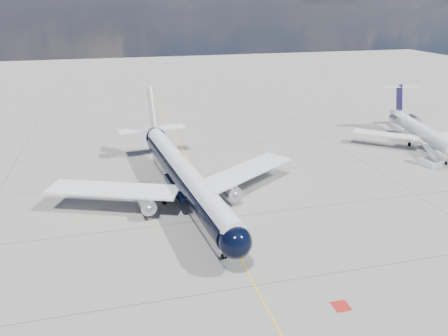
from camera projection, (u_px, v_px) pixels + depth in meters
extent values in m
plane|color=gray|center=(192.00, 166.00, 75.48)|extent=(320.00, 320.00, 0.00)
cube|color=yellow|center=(197.00, 177.00, 70.96)|extent=(0.16, 160.00, 0.01)
cube|color=maroon|center=(341.00, 306.00, 40.90)|extent=(1.60, 1.60, 0.01)
cylinder|color=black|center=(185.00, 178.00, 60.34)|extent=(7.34, 35.11, 3.49)
sphere|color=black|center=(235.00, 242.00, 44.29)|extent=(3.86, 3.86, 3.49)
cone|color=black|center=(152.00, 133.00, 79.00)|extent=(4.18, 6.78, 3.49)
cylinder|color=silver|center=(185.00, 172.00, 60.03)|extent=(6.78, 36.85, 2.73)
cube|color=black|center=(236.00, 239.00, 43.95)|extent=(2.32, 1.34, 0.51)
cube|color=silver|center=(113.00, 190.00, 58.64)|extent=(18.10, 10.79, 0.29)
cube|color=silver|center=(245.00, 171.00, 65.04)|extent=(17.17, 13.76, 0.29)
cube|color=black|center=(186.00, 186.00, 60.80)|extent=(4.86, 9.57, 0.92)
cylinder|color=#B2B2B9|center=(146.00, 202.00, 57.43)|extent=(2.51, 4.43, 2.06)
cylinder|color=#B2B2B9|center=(230.00, 189.00, 61.39)|extent=(2.51, 4.43, 2.06)
sphere|color=gray|center=(149.00, 208.00, 55.75)|extent=(1.12, 1.12, 1.01)
sphere|color=gray|center=(235.00, 195.00, 59.71)|extent=(1.12, 1.12, 1.01)
cube|color=silver|center=(145.00, 197.00, 57.34)|extent=(0.53, 2.95, 1.01)
cube|color=silver|center=(230.00, 184.00, 61.31)|extent=(0.53, 2.95, 1.01)
cube|color=silver|center=(151.00, 108.00, 76.92)|extent=(0.94, 5.83, 7.84)
cube|color=silver|center=(152.00, 129.00, 78.74)|extent=(12.20, 4.25, 0.20)
cylinder|color=gray|center=(224.00, 249.00, 48.07)|extent=(0.18, 0.18, 1.93)
cylinder|color=black|center=(223.00, 256.00, 48.31)|extent=(0.24, 0.66, 0.64)
cylinder|color=black|center=(226.00, 256.00, 48.43)|extent=(0.24, 0.66, 0.64)
cylinder|color=gray|center=(163.00, 194.00, 61.51)|extent=(0.26, 0.26, 1.75)
cylinder|color=gray|center=(203.00, 188.00, 63.46)|extent=(0.26, 0.26, 1.75)
cylinder|color=black|center=(164.00, 201.00, 61.33)|extent=(0.52, 1.05, 1.01)
cylinder|color=black|center=(162.00, 198.00, 62.21)|extent=(0.52, 1.05, 1.01)
cylinder|color=black|center=(204.00, 194.00, 63.28)|extent=(0.52, 1.05, 1.01)
cylinder|color=black|center=(202.00, 192.00, 64.16)|extent=(0.52, 1.05, 1.01)
cylinder|color=silver|center=(424.00, 133.00, 83.88)|extent=(7.18, 21.73, 2.66)
cone|color=silver|center=(394.00, 113.00, 97.05)|extent=(3.64, 5.37, 2.66)
cube|color=silver|center=(386.00, 135.00, 84.76)|extent=(11.43, 10.35, 0.22)
cylinder|color=#B2B2B9|center=(395.00, 119.00, 91.93)|extent=(2.11, 3.39, 1.48)
cylinder|color=#B2B2B9|center=(414.00, 119.00, 92.08)|extent=(2.11, 3.39, 1.48)
cube|color=silver|center=(397.00, 119.00, 91.94)|extent=(1.30, 1.75, 0.18)
cube|color=silver|center=(412.00, 119.00, 92.06)|extent=(1.30, 1.75, 0.18)
cube|color=#0F0A4B|center=(399.00, 98.00, 94.35)|extent=(1.11, 4.09, 6.03)
cube|color=silver|center=(400.00, 86.00, 94.05)|extent=(8.11, 3.59, 0.16)
cylinder|color=gray|center=(447.00, 160.00, 75.91)|extent=(0.19, 0.19, 1.67)
cylinder|color=black|center=(446.00, 163.00, 76.14)|extent=(0.30, 0.61, 0.59)
cylinder|color=gray|center=(410.00, 142.00, 85.48)|extent=(0.23, 0.23, 1.67)
cylinder|color=gray|center=(430.00, 142.00, 85.63)|extent=(0.23, 0.23, 1.67)
cylinder|color=black|center=(409.00, 144.00, 85.67)|extent=(0.48, 0.87, 0.83)
cylinder|color=black|center=(429.00, 144.00, 85.81)|extent=(0.48, 0.87, 0.83)
cube|color=silver|center=(430.00, 163.00, 75.76)|extent=(3.25, 3.73, 0.97)
cube|color=#B2B2B9|center=(432.00, 153.00, 75.12)|extent=(2.06, 3.33, 2.23)
cylinder|color=gray|center=(430.00, 152.00, 74.76)|extent=(0.77, 2.99, 2.17)
cylinder|color=gray|center=(435.00, 151.00, 75.32)|extent=(0.77, 2.99, 2.17)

